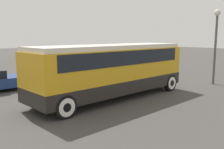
# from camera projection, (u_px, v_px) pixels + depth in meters

# --- Properties ---
(ground_plane) EXTENTS (120.00, 120.00, 0.00)m
(ground_plane) POSITION_uv_depth(u_px,v_px,m) (112.00, 98.00, 13.92)
(ground_plane) COLOR #423F3D
(tour_bus) EXTENTS (9.58, 2.65, 2.96)m
(tour_bus) POSITION_uv_depth(u_px,v_px,m) (113.00, 66.00, 13.71)
(tour_bus) COLOR black
(tour_bus) RESTS_ON ground_plane
(parked_car_mid) EXTENTS (4.09, 1.96, 1.49)m
(parked_car_mid) POSITION_uv_depth(u_px,v_px,m) (106.00, 68.00, 21.30)
(parked_car_mid) COLOR #2D5638
(parked_car_mid) RESTS_ON ground_plane
(lamp_post) EXTENTS (0.44, 0.44, 5.24)m
(lamp_post) POSITION_uv_depth(u_px,v_px,m) (216.00, 35.00, 17.39)
(lamp_post) COLOR #515156
(lamp_post) RESTS_ON ground_plane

